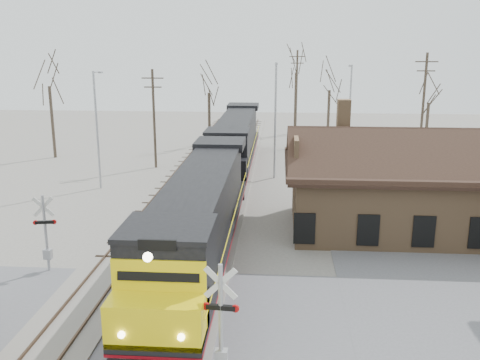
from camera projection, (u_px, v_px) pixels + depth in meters
The scene contains 20 objects.
ground at pixel (181, 317), 22.70m from camera, with size 140.00×140.00×0.00m, color gray.
road at pixel (181, 317), 22.70m from camera, with size 60.00×9.00×0.03m, color #5C5C61.
track_main at pixel (220, 209), 37.18m from camera, with size 3.40×90.00×0.24m.
track_siding at pixel (157, 208), 37.51m from camera, with size 3.40×90.00×0.24m.
depot at pixel (408, 192), 32.83m from camera, with size 15.20×9.31×7.90m.
locomotive_lead at pixel (199, 220), 27.12m from camera, with size 3.30×22.09×4.91m.
locomotive_trailing at pixel (235, 142), 48.73m from camera, with size 3.30×22.09×4.65m.
crossbuck_near at pixel (221, 329), 17.81m from camera, with size 1.25×0.33×4.36m.
crossbuck_far at pixel (46, 236), 26.86m from camera, with size 1.14×0.31×4.02m.
streetlight_a at pixel (97, 124), 41.78m from camera, with size 0.25×2.04×9.25m.
streetlight_b at pixel (275, 115), 45.06m from camera, with size 0.25×2.04×9.78m.
streetlight_c at pixel (350, 105), 55.27m from camera, with size 0.25×2.04×9.19m.
utility_pole_a at pixel (154, 117), 48.95m from camera, with size 2.00×0.24×9.06m.
utility_pole_b at pixel (296, 91), 67.16m from camera, with size 2.00×0.24×10.52m.
utility_pole_c at pixel (423, 109), 48.27m from camera, with size 2.00×0.24×10.52m.
tree_a at pixel (48, 74), 52.48m from camera, with size 4.79×4.79×11.74m.
tree_b at pixel (209, 84), 59.50m from camera, with size 3.95×3.95×9.68m.
tree_c at pixel (296, 62), 67.02m from camera, with size 5.16×5.16×12.65m.
tree_d at pixel (330, 82), 62.11m from camera, with size 3.99×3.99×9.79m.
tree_e at pixel (429, 94), 54.54m from camera, with size 3.59×3.59×8.79m.
Camera 1 is at (4.05, -20.30, 11.27)m, focal length 40.00 mm.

